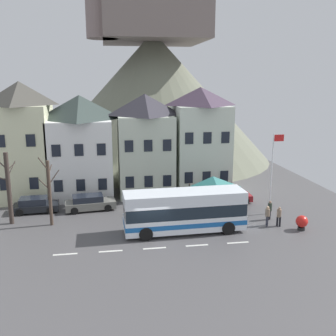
{
  "coord_description": "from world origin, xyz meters",
  "views": [
    {
      "loc": [
        -2.97,
        -26.4,
        11.34
      ],
      "look_at": [
        1.84,
        3.81,
        4.34
      ],
      "focal_mm": 41.28,
      "sensor_mm": 36.0,
      "label": 1
    }
  ],
  "objects_px": {
    "pedestrian_00": "(267,214)",
    "public_bench": "(207,202)",
    "flagpole": "(273,168)",
    "townhouse_00": "(23,141)",
    "transit_bus": "(184,212)",
    "townhouse_01": "(81,146)",
    "townhouse_02": "(145,145)",
    "pedestrian_01": "(279,216)",
    "harbour_buoy": "(302,222)",
    "bus_shelter": "(213,182)",
    "parked_car_00": "(90,203)",
    "pedestrian_02": "(270,209)",
    "hilltop_castle": "(153,91)",
    "parked_car_02": "(229,196)",
    "bare_tree_00": "(50,192)",
    "parked_car_01": "(35,205)",
    "townhouse_03": "(200,140)",
    "bare_tree_02": "(9,188)"
  },
  "relations": [
    {
      "from": "parked_car_01",
      "to": "flagpole",
      "type": "distance_m",
      "value": 20.8
    },
    {
      "from": "pedestrian_00",
      "to": "bare_tree_02",
      "type": "height_order",
      "value": "bare_tree_02"
    },
    {
      "from": "townhouse_02",
      "to": "parked_car_02",
      "type": "xyz_separation_m",
      "value": [
        7.49,
        -4.37,
        -4.39
      ]
    },
    {
      "from": "parked_car_02",
      "to": "harbour_buoy",
      "type": "xyz_separation_m",
      "value": [
        3.35,
        -7.69,
        0.04
      ]
    },
    {
      "from": "transit_bus",
      "to": "bus_shelter",
      "type": "xyz_separation_m",
      "value": [
        3.11,
        3.33,
        1.28
      ]
    },
    {
      "from": "hilltop_castle",
      "to": "bus_shelter",
      "type": "height_order",
      "value": "hilltop_castle"
    },
    {
      "from": "townhouse_03",
      "to": "bare_tree_02",
      "type": "distance_m",
      "value": 18.94
    },
    {
      "from": "pedestrian_00",
      "to": "transit_bus",
      "type": "bearing_deg",
      "value": -178.62
    },
    {
      "from": "pedestrian_01",
      "to": "harbour_buoy",
      "type": "distance_m",
      "value": 1.76
    },
    {
      "from": "pedestrian_01",
      "to": "bare_tree_02",
      "type": "xyz_separation_m",
      "value": [
        -21.04,
        3.95,
        2.08
      ]
    },
    {
      "from": "townhouse_00",
      "to": "hilltop_castle",
      "type": "distance_m",
      "value": 23.03
    },
    {
      "from": "pedestrian_02",
      "to": "harbour_buoy",
      "type": "xyz_separation_m",
      "value": [
        1.5,
        -2.58,
        -0.28
      ]
    },
    {
      "from": "pedestrian_02",
      "to": "flagpole",
      "type": "height_order",
      "value": "flagpole"
    },
    {
      "from": "hilltop_castle",
      "to": "bare_tree_00",
      "type": "distance_m",
      "value": 28.71
    },
    {
      "from": "townhouse_00",
      "to": "transit_bus",
      "type": "height_order",
      "value": "townhouse_00"
    },
    {
      "from": "transit_bus",
      "to": "townhouse_02",
      "type": "bearing_deg",
      "value": 97.81
    },
    {
      "from": "pedestrian_01",
      "to": "harbour_buoy",
      "type": "relative_size",
      "value": 1.36
    },
    {
      "from": "townhouse_01",
      "to": "hilltop_castle",
      "type": "xyz_separation_m",
      "value": [
        9.31,
        16.83,
        4.8
      ]
    },
    {
      "from": "pedestrian_01",
      "to": "bus_shelter",
      "type": "bearing_deg",
      "value": 142.61
    },
    {
      "from": "bare_tree_00",
      "to": "townhouse_03",
      "type": "bearing_deg",
      "value": 30.24
    },
    {
      "from": "pedestrian_00",
      "to": "flagpole",
      "type": "height_order",
      "value": "flagpole"
    },
    {
      "from": "pedestrian_01",
      "to": "townhouse_03",
      "type": "bearing_deg",
      "value": 108.36
    },
    {
      "from": "pedestrian_01",
      "to": "bare_tree_00",
      "type": "bearing_deg",
      "value": 170.02
    },
    {
      "from": "public_bench",
      "to": "harbour_buoy",
      "type": "relative_size",
      "value": 1.43
    },
    {
      "from": "hilltop_castle",
      "to": "transit_bus",
      "type": "bearing_deg",
      "value": -92.3
    },
    {
      "from": "parked_car_01",
      "to": "townhouse_02",
      "type": "bearing_deg",
      "value": 20.39
    },
    {
      "from": "pedestrian_02",
      "to": "townhouse_00",
      "type": "bearing_deg",
      "value": 155.06
    },
    {
      "from": "hilltop_castle",
      "to": "parked_car_01",
      "type": "bearing_deg",
      "value": -120.93
    },
    {
      "from": "bare_tree_02",
      "to": "parked_car_01",
      "type": "bearing_deg",
      "value": 61.74
    },
    {
      "from": "pedestrian_00",
      "to": "bare_tree_00",
      "type": "xyz_separation_m",
      "value": [
        -16.96,
        2.87,
        1.81
      ]
    },
    {
      "from": "harbour_buoy",
      "to": "pedestrian_01",
      "type": "bearing_deg",
      "value": 143.25
    },
    {
      "from": "transit_bus",
      "to": "pedestrian_00",
      "type": "relative_size",
      "value": 5.67
    },
    {
      "from": "townhouse_02",
      "to": "public_bench",
      "type": "xyz_separation_m",
      "value": [
        5.06,
        -5.45,
        -4.54
      ]
    },
    {
      "from": "townhouse_00",
      "to": "townhouse_01",
      "type": "xyz_separation_m",
      "value": [
        5.42,
        0.39,
        -0.66
      ]
    },
    {
      "from": "pedestrian_00",
      "to": "public_bench",
      "type": "xyz_separation_m",
      "value": [
        -3.53,
        5.3,
        -0.48
      ]
    },
    {
      "from": "townhouse_01",
      "to": "flagpole",
      "type": "height_order",
      "value": "townhouse_01"
    },
    {
      "from": "parked_car_01",
      "to": "hilltop_castle",
      "type": "bearing_deg",
      "value": 55.9
    },
    {
      "from": "townhouse_02",
      "to": "pedestrian_01",
      "type": "bearing_deg",
      "value": -49.42
    },
    {
      "from": "harbour_buoy",
      "to": "bare_tree_00",
      "type": "distance_m",
      "value": 19.77
    },
    {
      "from": "transit_bus",
      "to": "bare_tree_00",
      "type": "distance_m",
      "value": 10.72
    },
    {
      "from": "townhouse_03",
      "to": "public_bench",
      "type": "xyz_separation_m",
      "value": [
        -0.62,
        -5.76,
        -4.85
      ]
    },
    {
      "from": "townhouse_01",
      "to": "townhouse_02",
      "type": "distance_m",
      "value": 6.37
    },
    {
      "from": "pedestrian_00",
      "to": "townhouse_00",
      "type": "bearing_deg",
      "value": 151.43
    },
    {
      "from": "pedestrian_02",
      "to": "bus_shelter",
      "type": "bearing_deg",
      "value": 156.64
    },
    {
      "from": "transit_bus",
      "to": "townhouse_01",
      "type": "bearing_deg",
      "value": 123.37
    },
    {
      "from": "flagpole",
      "to": "harbour_buoy",
      "type": "relative_size",
      "value": 5.94
    },
    {
      "from": "parked_car_02",
      "to": "public_bench",
      "type": "distance_m",
      "value": 2.66
    },
    {
      "from": "bare_tree_00",
      "to": "townhouse_00",
      "type": "bearing_deg",
      "value": 112.33
    },
    {
      "from": "parked_car_00",
      "to": "pedestrian_02",
      "type": "bearing_deg",
      "value": -24.72
    },
    {
      "from": "bus_shelter",
      "to": "parked_car_00",
      "type": "distance_m",
      "value": 11.06
    }
  ]
}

